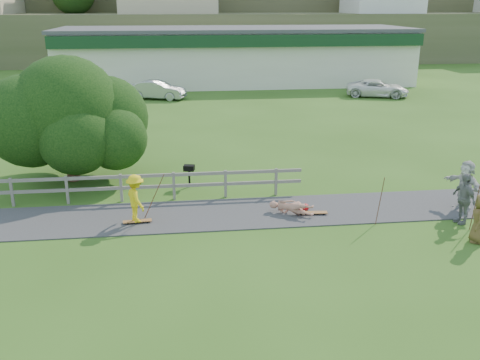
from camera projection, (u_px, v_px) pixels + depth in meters
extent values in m
plane|color=#315819|center=(235.00, 231.00, 17.88)|extent=(260.00, 260.00, 0.00)
cube|color=#373739|center=(230.00, 214.00, 19.29)|extent=(34.00, 3.00, 0.04)
cube|color=#5F5B53|center=(12.00, 192.00, 19.88)|extent=(0.10, 0.10, 1.10)
cube|color=#5F5B53|center=(67.00, 190.00, 20.12)|extent=(0.10, 0.10, 1.10)
cube|color=#5F5B53|center=(121.00, 188.00, 20.35)|extent=(0.10, 0.10, 1.10)
cube|color=#5F5B53|center=(174.00, 186.00, 20.58)|extent=(0.10, 0.10, 1.10)
cube|color=#5F5B53|center=(226.00, 184.00, 20.82)|extent=(0.10, 0.10, 1.10)
cube|color=#5F5B53|center=(276.00, 182.00, 21.05)|extent=(0.10, 0.10, 1.10)
cube|color=#5F5B53|center=(107.00, 177.00, 20.15)|extent=(15.00, 0.08, 0.12)
cube|color=#5F5B53|center=(108.00, 189.00, 20.29)|extent=(15.00, 0.08, 0.12)
cube|color=silver|center=(235.00, 57.00, 50.56)|extent=(32.00, 10.00, 4.80)
cube|color=#153B1D|center=(242.00, 41.00, 45.09)|extent=(32.00, 0.60, 1.00)
cube|color=#4C4D52|center=(235.00, 29.00, 49.76)|extent=(32.50, 10.50, 0.30)
cube|color=#48502F|center=(186.00, 38.00, 68.74)|extent=(220.00, 14.00, 6.00)
cube|color=#48502F|center=(183.00, 8.00, 79.89)|extent=(220.00, 14.00, 13.00)
imported|color=yellow|center=(136.00, 201.00, 18.19)|extent=(1.01, 1.24, 1.67)
imported|color=tan|center=(291.00, 207.00, 19.11)|extent=(1.19, 1.57, 0.59)
imported|color=gray|center=(464.00, 199.00, 18.26)|extent=(0.61, 1.11, 1.79)
imported|color=brown|center=(480.00, 219.00, 16.81)|extent=(0.82, 0.93, 1.60)
imported|color=#BCBBB7|center=(465.00, 186.00, 19.42)|extent=(1.01, 1.83, 1.88)
imported|color=#A3A5AB|center=(157.00, 90.00, 42.12)|extent=(4.71, 2.89, 1.47)
imported|color=white|center=(377.00, 88.00, 43.27)|extent=(5.40, 3.73, 1.37)
sphere|color=red|center=(305.00, 207.00, 19.56)|extent=(0.28, 0.28, 0.28)
cylinder|color=brown|center=(154.00, 194.00, 18.61)|extent=(0.03, 0.03, 1.82)
cylinder|color=brown|center=(380.00, 201.00, 18.15)|extent=(0.03, 0.03, 1.70)
cylinder|color=brown|center=(475.00, 204.00, 17.68)|extent=(0.03, 0.03, 1.83)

